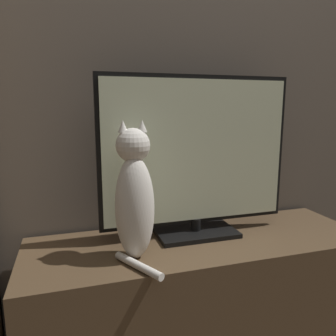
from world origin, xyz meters
TOP-DOWN VIEW (x-y plane):
  - wall_back at (0.00, 1.22)m, footprint 4.80×0.05m
  - tv_stand at (0.00, 0.94)m, footprint 1.48×0.49m
  - tv at (-0.00, 1.00)m, footprint 0.85×0.21m
  - cat at (-0.30, 0.86)m, footprint 0.16×0.30m

SIDE VIEW (x-z plane):
  - tv_stand at x=0.00m, z-range 0.00..0.47m
  - cat at x=-0.30m, z-range 0.45..0.97m
  - tv at x=0.00m, z-range 0.47..1.17m
  - wall_back at x=0.00m, z-range 0.00..2.60m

